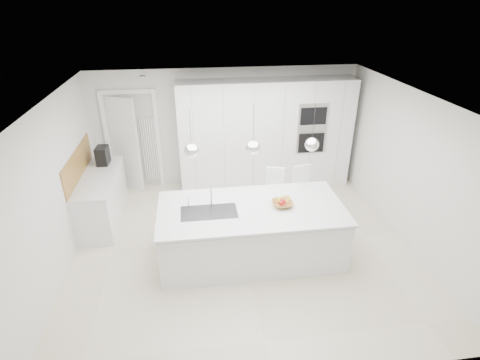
{
  "coord_description": "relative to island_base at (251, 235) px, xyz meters",
  "views": [
    {
      "loc": [
        -0.74,
        -5.08,
        3.84
      ],
      "look_at": [
        0.0,
        0.3,
        1.1
      ],
      "focal_mm": 28.0,
      "sensor_mm": 36.0,
      "label": 1
    }
  ],
  "objects": [
    {
      "name": "floor",
      "position": [
        -0.1,
        0.3,
        -0.43
      ],
      "size": [
        5.5,
        5.5,
        0.0
      ],
      "primitive_type": "plane",
      "color": "beige",
      "rests_on": "ground"
    },
    {
      "name": "wall_back",
      "position": [
        -0.1,
        2.8,
        0.82
      ],
      "size": [
        5.5,
        0.0,
        5.5
      ],
      "primitive_type": "plane",
      "rotation": [
        1.57,
        0.0,
        0.0
      ],
      "color": "silver",
      "rests_on": "ground"
    },
    {
      "name": "wall_left",
      "position": [
        -2.85,
        0.3,
        0.82
      ],
      "size": [
        0.0,
        5.0,
        5.0
      ],
      "primitive_type": "plane",
      "rotation": [
        1.57,
        0.0,
        1.57
      ],
      "color": "silver",
      "rests_on": "ground"
    },
    {
      "name": "ceiling",
      "position": [
        -0.1,
        0.3,
        2.07
      ],
      "size": [
        5.5,
        5.5,
        0.0
      ],
      "primitive_type": "plane",
      "rotation": [
        3.14,
        0.0,
        0.0
      ],
      "color": "white",
      "rests_on": "wall_back"
    },
    {
      "name": "tall_cabinets",
      "position": [
        0.7,
        2.5,
        0.72
      ],
      "size": [
        3.6,
        0.6,
        2.3
      ],
      "primitive_type": "cube",
      "color": "silver",
      "rests_on": "floor"
    },
    {
      "name": "oven_stack",
      "position": [
        1.6,
        2.19,
        0.92
      ],
      "size": [
        0.62,
        0.04,
        1.05
      ],
      "primitive_type": null,
      "color": "#A5A5A8",
      "rests_on": "tall_cabinets"
    },
    {
      "name": "doorway_frame",
      "position": [
        -2.05,
        2.77,
        0.59
      ],
      "size": [
        1.11,
        0.08,
        2.13
      ],
      "primitive_type": null,
      "color": "white",
      "rests_on": "floor"
    },
    {
      "name": "hallway_door",
      "position": [
        -2.3,
        2.72,
        0.57
      ],
      "size": [
        0.76,
        0.38,
        2.0
      ],
      "primitive_type": "cube",
      "rotation": [
        0.0,
        0.0,
        -0.44
      ],
      "color": "white",
      "rests_on": "floor"
    },
    {
      "name": "radiator",
      "position": [
        -1.73,
        2.76,
        0.42
      ],
      "size": [
        0.32,
        0.04,
        1.4
      ],
      "primitive_type": null,
      "color": "white",
      "rests_on": "floor"
    },
    {
      "name": "left_base_cabinets",
      "position": [
        -2.55,
        1.5,
        0.0
      ],
      "size": [
        0.6,
        1.8,
        0.86
      ],
      "primitive_type": "cube",
      "color": "silver",
      "rests_on": "floor"
    },
    {
      "name": "left_worktop",
      "position": [
        -2.55,
        1.5,
        0.45
      ],
      "size": [
        0.62,
        1.82,
        0.04
      ],
      "primitive_type": "cube",
      "color": "silver",
      "rests_on": "left_base_cabinets"
    },
    {
      "name": "oak_backsplash",
      "position": [
        -2.84,
        1.5,
        0.72
      ],
      "size": [
        0.02,
        1.8,
        0.5
      ],
      "primitive_type": "cube",
      "color": "#A47431",
      "rests_on": "wall_left"
    },
    {
      "name": "island_base",
      "position": [
        0.0,
        0.0,
        0.0
      ],
      "size": [
        2.8,
        1.2,
        0.86
      ],
      "primitive_type": "cube",
      "color": "silver",
      "rests_on": "floor"
    },
    {
      "name": "island_worktop",
      "position": [
        0.0,
        0.05,
        0.45
      ],
      "size": [
        2.84,
        1.4,
        0.04
      ],
      "primitive_type": "cube",
      "color": "silver",
      "rests_on": "island_base"
    },
    {
      "name": "island_sink",
      "position": [
        -0.65,
        -0.0,
        0.39
      ],
      "size": [
        0.84,
        0.44,
        0.18
      ],
      "primitive_type": null,
      "color": "#3F3F42",
      "rests_on": "island_worktop"
    },
    {
      "name": "island_tap",
      "position": [
        -0.6,
        0.2,
        0.62
      ],
      "size": [
        0.02,
        0.02,
        0.3
      ],
      "primitive_type": "cylinder",
      "color": "white",
      "rests_on": "island_worktop"
    },
    {
      "name": "pendant_left",
      "position": [
        -0.85,
        -0.0,
        1.47
      ],
      "size": [
        0.2,
        0.2,
        0.2
      ],
      "primitive_type": "sphere",
      "color": "white",
      "rests_on": "ceiling"
    },
    {
      "name": "pendant_mid",
      "position": [
        -0.0,
        -0.0,
        1.47
      ],
      "size": [
        0.2,
        0.2,
        0.2
      ],
      "primitive_type": "sphere",
      "color": "white",
      "rests_on": "ceiling"
    },
    {
      "name": "pendant_right",
      "position": [
        0.85,
        -0.0,
        1.47
      ],
      "size": [
        0.2,
        0.2,
        0.2
      ],
      "primitive_type": "sphere",
      "color": "white",
      "rests_on": "ceiling"
    },
    {
      "name": "fruit_bowl",
      "position": [
        0.48,
        0.02,
        0.51
      ],
      "size": [
        0.32,
        0.32,
        0.08
      ],
      "primitive_type": "imported",
      "rotation": [
        0.0,
        0.0,
        0.03
      ],
      "color": "#A47431",
      "rests_on": "island_worktop"
    },
    {
      "name": "espresso_machine",
      "position": [
        -2.53,
        2.03,
        0.64
      ],
      "size": [
        0.22,
        0.33,
        0.34
      ],
      "primitive_type": "cube",
      "rotation": [
        0.0,
        0.0,
        -0.05
      ],
      "color": "black",
      "rests_on": "left_worktop"
    },
    {
      "name": "bar_stool_left",
      "position": [
        0.59,
        0.91,
        0.1
      ],
      "size": [
        0.47,
        0.57,
        1.07
      ],
      "primitive_type": null,
      "rotation": [
        0.0,
        0.0,
        -0.27
      ],
      "color": "white",
      "rests_on": "floor"
    },
    {
      "name": "bar_stool_right",
      "position": [
        1.1,
        0.97,
        0.1
      ],
      "size": [
        0.42,
        0.53,
        1.06
      ],
      "primitive_type": null,
      "rotation": [
        0.0,
        0.0,
        0.14
      ],
      "color": "white",
      "rests_on": "floor"
    },
    {
      "name": "apple_a",
      "position": [
        0.49,
        0.04,
        0.54
      ],
      "size": [
        0.08,
        0.08,
        0.08
      ],
      "primitive_type": "sphere",
      "color": "#B50D19",
      "rests_on": "fruit_bowl"
    },
    {
      "name": "apple_b",
      "position": [
        0.45,
        0.03,
        0.54
      ],
      "size": [
        0.08,
        0.08,
        0.08
      ],
      "primitive_type": "sphere",
      "color": "#B50D19",
      "rests_on": "fruit_bowl"
    },
    {
      "name": "apple_c",
      "position": [
        0.46,
        0.01,
        0.53
      ],
      "size": [
        0.07,
        0.07,
        0.07
      ],
      "primitive_type": "sphere",
      "color": "#B50D19",
      "rests_on": "fruit_bowl"
    },
    {
      "name": "banana_bunch",
      "position": [
        0.49,
        0.03,
        0.59
      ],
      "size": [
        0.25,
        0.18,
        0.22
      ],
      "primitive_type": "torus",
      "rotation": [
        1.22,
        0.0,
        0.35
      ],
      "color": "yellow",
      "rests_on": "fruit_bowl"
    }
  ]
}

